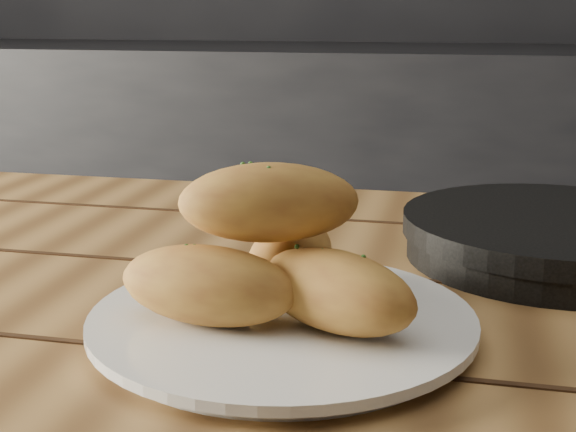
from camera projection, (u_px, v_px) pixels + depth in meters
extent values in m
cube|color=black|center=(363.00, 221.00, 2.12)|extent=(2.80, 0.60, 0.90)
cube|color=olive|center=(315.00, 335.00, 0.67)|extent=(1.36, 0.94, 0.04)
cylinder|color=silver|center=(282.00, 328.00, 0.62)|extent=(0.27, 0.27, 0.01)
cylinder|color=silver|center=(282.00, 318.00, 0.62)|extent=(0.30, 0.30, 0.01)
ellipsoid|color=#B98733|center=(208.00, 285.00, 0.59)|extent=(0.14, 0.08, 0.06)
ellipsoid|color=#B98733|center=(335.00, 291.00, 0.58)|extent=(0.15, 0.12, 0.06)
ellipsoid|color=#B98733|center=(291.00, 257.00, 0.65)|extent=(0.07, 0.13, 0.06)
ellipsoid|color=#B98733|center=(269.00, 202.00, 0.59)|extent=(0.15, 0.10, 0.06)
cylinder|color=black|center=(555.00, 245.00, 0.80)|extent=(0.29, 0.29, 0.03)
cylinder|color=black|center=(556.00, 225.00, 0.80)|extent=(0.30, 0.30, 0.02)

